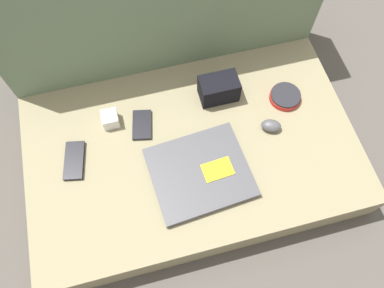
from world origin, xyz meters
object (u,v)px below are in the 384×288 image
phone_black (74,161)px  speaker_puck (285,97)px  laptop (200,172)px  computer_mouse (271,125)px  charger_brick (110,119)px  camera_pouch (219,89)px  phone_silver (142,125)px

phone_black → speaker_puck: bearing=15.2°
laptop → phone_black: 0.39m
computer_mouse → phone_black: computer_mouse is taller
charger_brick → phone_black: bearing=-141.1°
laptop → camera_pouch: size_ratio=2.47×
camera_pouch → phone_silver: bearing=-169.7°
phone_silver → charger_brick: size_ratio=2.18×
computer_mouse → charger_brick: charger_brick is taller
computer_mouse → speaker_puck: 0.13m
computer_mouse → charger_brick: 0.52m
speaker_puck → camera_pouch: 0.23m
camera_pouch → charger_brick: camera_pouch is taller
phone_silver → camera_pouch: size_ratio=0.91×
speaker_puck → charger_brick: bearing=174.6°
phone_black → charger_brick: charger_brick is taller
speaker_puck → charger_brick: charger_brick is taller
laptop → computer_mouse: bearing=15.7°
charger_brick → phone_silver: bearing=-21.3°
phone_black → charger_brick: bearing=49.9°
phone_black → camera_pouch: bearing=24.5°
computer_mouse → camera_pouch: (-0.13, 0.16, 0.02)m
laptop → computer_mouse: (0.26, 0.10, 0.01)m
laptop → speaker_puck: 0.39m
speaker_puck → charger_brick: size_ratio=1.96×
phone_silver → camera_pouch: camera_pouch is taller
laptop → charger_brick: bearing=129.1°
phone_silver → charger_brick: charger_brick is taller
phone_silver → phone_black: bearing=-150.9°
speaker_puck → camera_pouch: camera_pouch is taller
phone_black → phone_silver: bearing=28.3°
computer_mouse → speaker_puck: (0.08, 0.09, -0.01)m
speaker_puck → phone_silver: (-0.48, 0.02, -0.01)m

